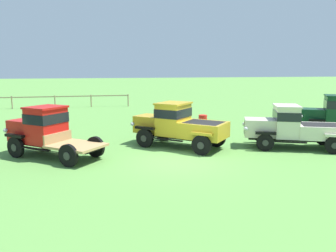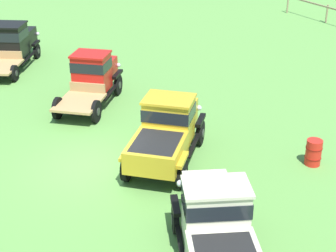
% 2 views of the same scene
% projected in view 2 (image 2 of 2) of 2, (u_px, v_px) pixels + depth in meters
% --- Properties ---
extents(ground_plane, '(240.00, 240.00, 0.00)m').
position_uv_depth(ground_plane, '(95.00, 166.00, 17.37)').
color(ground_plane, '#5B9342').
extents(vintage_truck_foreground_near, '(5.69, 4.50, 2.22)m').
position_uv_depth(vintage_truck_foreground_near, '(11.00, 42.00, 26.50)').
color(vintage_truck_foreground_near, black).
rests_on(vintage_truck_foreground_near, ground).
extents(vintage_truck_second_in_line, '(4.53, 4.14, 2.19)m').
position_uv_depth(vintage_truck_second_in_line, '(93.00, 75.00, 22.03)').
color(vintage_truck_second_in_line, black).
rests_on(vintage_truck_second_in_line, ground).
extents(vintage_truck_midrow_center, '(4.51, 4.31, 2.16)m').
position_uv_depth(vintage_truck_midrow_center, '(167.00, 130.00, 17.34)').
color(vintage_truck_midrow_center, black).
rests_on(vintage_truck_midrow_center, ground).
extents(vintage_truck_far_side, '(4.97, 3.36, 2.07)m').
position_uv_depth(vintage_truck_far_side, '(217.00, 228.00, 12.57)').
color(vintage_truck_far_side, black).
rests_on(vintage_truck_far_side, ground).
extents(oil_drum_beside_row, '(0.56, 0.56, 0.91)m').
position_uv_depth(oil_drum_beside_row, '(313.00, 152.00, 17.28)').
color(oil_drum_beside_row, red).
rests_on(oil_drum_beside_row, ground).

